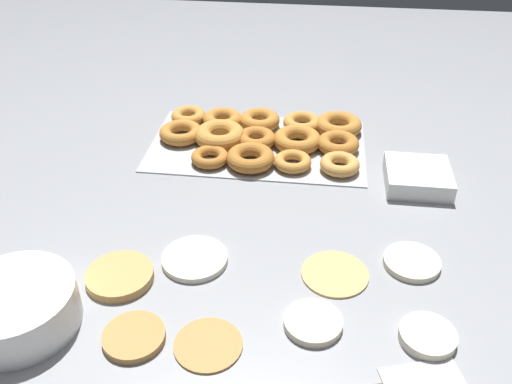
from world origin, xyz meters
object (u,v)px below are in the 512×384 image
object	(u,v)px
pancake_5	(120,276)
pancake_4	(428,336)
pancake_0	(313,322)
pancake_2	(208,344)
pancake_1	(195,259)
pancake_7	(134,337)
pancake_3	(335,273)
container_stack	(418,177)
donut_tray	(263,138)
spatula	(405,384)
pancake_6	(412,262)
batter_bowl	(17,307)

from	to	relation	value
pancake_5	pancake_4	bearing A→B (deg)	172.31
pancake_0	pancake_2	bearing A→B (deg)	20.99
pancake_1	pancake_5	xyz separation A→B (m)	(0.11, 0.06, 0.00)
pancake_0	pancake_7	distance (m)	0.26
pancake_2	pancake_3	xyz separation A→B (m)	(-0.18, -0.17, 0.00)
pancake_2	container_stack	distance (m)	0.57
donut_tray	spatula	world-z (taller)	donut_tray
pancake_5	pancake_6	world-z (taller)	pancake_5
pancake_1	spatula	world-z (taller)	pancake_1
pancake_0	pancake_1	xyz separation A→B (m)	(0.20, -0.12, -0.00)
batter_bowl	spatula	distance (m)	0.56
pancake_7	pancake_0	bearing A→B (deg)	-167.10
pancake_4	pancake_1	bearing A→B (deg)	-18.51
batter_bowl	pancake_0	bearing A→B (deg)	-173.51
pancake_3	pancake_1	bearing A→B (deg)	-0.95
pancake_4	container_stack	world-z (taller)	container_stack
pancake_0	pancake_3	world-z (taller)	pancake_0
pancake_1	pancake_4	distance (m)	0.39
spatula	donut_tray	bearing A→B (deg)	95.59
pancake_2	pancake_7	distance (m)	0.11
pancake_5	batter_bowl	bearing A→B (deg)	42.86
pancake_5	pancake_7	xyz separation A→B (m)	(-0.06, 0.12, -0.00)
pancake_0	donut_tray	size ratio (longest dim) A/B	0.18
pancake_4	pancake_5	bearing A→B (deg)	-7.69
pancake_2	pancake_5	world-z (taller)	pancake_5
pancake_0	pancake_1	bearing A→B (deg)	-29.75
pancake_3	pancake_6	xyz separation A→B (m)	(-0.13, -0.04, 0.00)
pancake_1	batter_bowl	distance (m)	0.28
pancake_2	batter_bowl	distance (m)	0.28
pancake_5	pancake_7	distance (m)	0.13
pancake_1	pancake_5	size ratio (longest dim) A/B	1.02
pancake_3	donut_tray	xyz separation A→B (m)	(0.17, -0.41, 0.01)
pancake_6	pancake_2	bearing A→B (deg)	34.41
container_stack	pancake_1	bearing A→B (deg)	35.30
container_stack	pancake_2	bearing A→B (deg)	53.09
container_stack	spatula	xyz separation A→B (m)	(0.07, 0.49, -0.02)
pancake_1	pancake_2	xyz separation A→B (m)	(-0.06, 0.17, -0.00)
pancake_3	spatula	bearing A→B (deg)	114.86
pancake_2	spatula	bearing A→B (deg)	173.32
pancake_5	pancake_1	bearing A→B (deg)	-152.17
pancake_0	pancake_3	xyz separation A→B (m)	(-0.03, -0.11, -0.00)
pancake_4	pancake_7	xyz separation A→B (m)	(0.42, 0.05, -0.00)
pancake_5	container_stack	world-z (taller)	container_stack
pancake_1	pancake_5	distance (m)	0.13
pancake_6	container_stack	size ratio (longest dim) A/B	0.74
container_stack	pancake_3	bearing A→B (deg)	60.26
pancake_2	pancake_5	bearing A→B (deg)	-34.18
pancake_4	pancake_6	size ratio (longest dim) A/B	0.86
donut_tray	container_stack	bearing A→B (deg)	159.02
pancake_6	pancake_7	xyz separation A→B (m)	(0.41, 0.21, 0.00)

